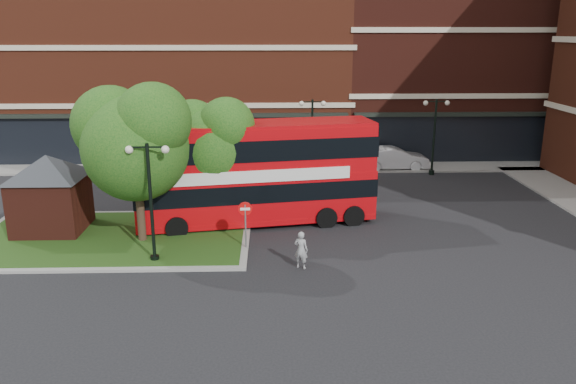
{
  "coord_description": "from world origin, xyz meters",
  "views": [
    {
      "loc": [
        -0.66,
        -21.43,
        9.2
      ],
      "look_at": [
        0.1,
        3.61,
        2.0
      ],
      "focal_mm": 35.0,
      "sensor_mm": 36.0,
      "label": 1
    }
  ],
  "objects_px": {
    "car_white": "(394,158)",
    "bus": "(256,166)",
    "woman": "(301,250)",
    "car_silver": "(237,160)"
  },
  "relations": [
    {
      "from": "car_white",
      "to": "woman",
      "type": "bearing_deg",
      "value": 154.3
    },
    {
      "from": "car_white",
      "to": "bus",
      "type": "bearing_deg",
      "value": 138.04
    },
    {
      "from": "car_silver",
      "to": "car_white",
      "type": "distance_m",
      "value": 10.77
    },
    {
      "from": "bus",
      "to": "woman",
      "type": "bearing_deg",
      "value": -81.06
    },
    {
      "from": "woman",
      "to": "car_silver",
      "type": "distance_m",
      "value": 16.91
    },
    {
      "from": "woman",
      "to": "car_white",
      "type": "xyz_separation_m",
      "value": [
        7.26,
        16.54,
        -0.0
      ]
    },
    {
      "from": "woman",
      "to": "car_white",
      "type": "relative_size",
      "value": 0.33
    },
    {
      "from": "car_silver",
      "to": "car_white",
      "type": "height_order",
      "value": "car_white"
    },
    {
      "from": "car_white",
      "to": "car_silver",
      "type": "bearing_deg",
      "value": 88.01
    },
    {
      "from": "woman",
      "to": "car_white",
      "type": "distance_m",
      "value": 18.07
    }
  ]
}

